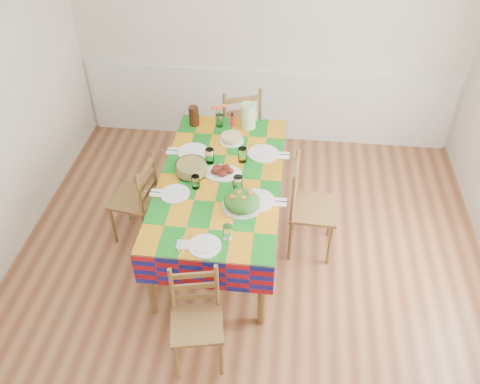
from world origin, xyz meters
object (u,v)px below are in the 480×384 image
chair_left (137,199)px  green_pitcher (248,116)px  chair_far (239,127)px  meat_platter (222,171)px  chair_right (309,208)px  chair_near (197,320)px  tea_pitcher (194,116)px  dining_table (221,185)px

chair_left → green_pitcher: bearing=139.5°
chair_far → chair_left: bearing=36.2°
chair_far → chair_left: size_ratio=1.12×
meat_platter → green_pitcher: (0.16, 0.81, 0.10)m
chair_left → chair_right: size_ratio=0.91×
green_pitcher → chair_near: (-0.17, -2.15, -0.49)m
tea_pitcher → chair_right: chair_right is taller
green_pitcher → tea_pitcher: bearing=-177.8°
meat_platter → tea_pitcher: (-0.40, 0.79, 0.08)m
dining_table → meat_platter: size_ratio=5.80×
green_pitcher → chair_right: green_pitcher is taller
chair_left → chair_near: bearing=40.2°
meat_platter → chair_left: size_ratio=0.38×
tea_pitcher → chair_far: chair_far is taller
meat_platter → chair_left: (-0.83, -0.05, -0.37)m
chair_near → chair_far: size_ratio=0.85×
green_pitcher → tea_pitcher: size_ratio=1.27×
meat_platter → green_pitcher: size_ratio=1.35×
meat_platter → chair_near: (-0.01, -1.34, -0.39)m
tea_pitcher → chair_near: (0.39, -2.13, -0.46)m
meat_platter → chair_left: bearing=-176.2°
green_pitcher → chair_left: size_ratio=0.28×
chair_near → meat_platter: bearing=77.3°
chair_near → chair_right: 1.54m
chair_left → chair_far: bearing=155.2°
green_pitcher → chair_near: 2.22m
meat_platter → chair_right: 0.87m
meat_platter → chair_near: chair_near is taller
tea_pitcher → chair_far: bearing=47.6°
dining_table → tea_pitcher: tea_pitcher is taller
chair_far → chair_left: (-0.84, -1.30, -0.06)m
chair_far → chair_right: (0.80, -1.29, -0.01)m
dining_table → tea_pitcher: bearing=115.3°
chair_near → chair_far: chair_far is taller
chair_left → chair_right: 1.64m
dining_table → meat_platter: bearing=83.6°
dining_table → chair_left: size_ratio=2.21×
green_pitcher → chair_near: bearing=-94.5°
tea_pitcher → dining_table: bearing=-64.7°
tea_pitcher → meat_platter: bearing=-63.0°
chair_right → tea_pitcher: bearing=57.9°
dining_table → chair_far: bearing=89.2°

